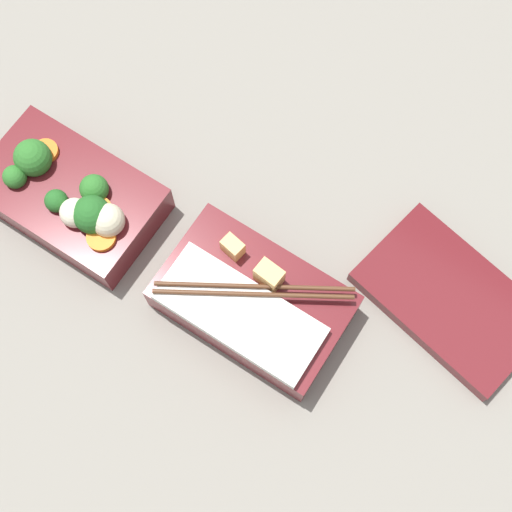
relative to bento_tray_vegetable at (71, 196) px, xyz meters
name	(u,v)px	position (x,y,z in m)	size (l,w,h in m)	color
ground_plane	(171,250)	(0.13, 0.02, -0.03)	(3.00, 3.00, 0.00)	gray
bento_tray_vegetable	(71,196)	(0.00, 0.00, 0.00)	(0.20, 0.13, 0.08)	maroon
bento_tray_rice	(252,302)	(0.24, 0.01, 0.00)	(0.20, 0.13, 0.08)	maroon
bento_lid	(450,299)	(0.43, 0.14, -0.02)	(0.20, 0.12, 0.02)	maroon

